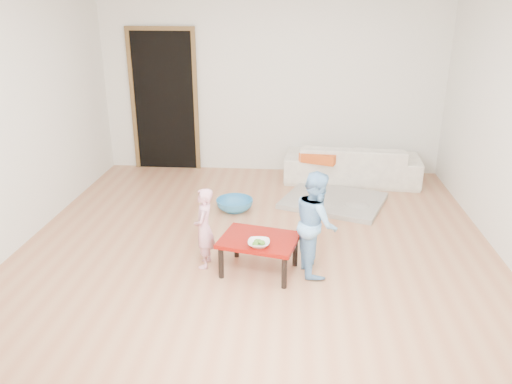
# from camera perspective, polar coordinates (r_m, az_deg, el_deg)

# --- Properties ---
(floor) EXTENTS (5.00, 5.00, 0.01)m
(floor) POSITION_cam_1_polar(r_m,az_deg,el_deg) (5.45, 0.18, -5.65)
(floor) COLOR #B4734D
(floor) RESTS_ON ground
(back_wall) EXTENTS (5.00, 0.02, 2.60)m
(back_wall) POSITION_cam_1_polar(r_m,az_deg,el_deg) (7.45, 1.77, 12.16)
(back_wall) COLOR white
(back_wall) RESTS_ON floor
(left_wall) EXTENTS (0.02, 5.00, 2.60)m
(left_wall) POSITION_cam_1_polar(r_m,az_deg,el_deg) (5.76, -25.68, 7.51)
(left_wall) COLOR white
(left_wall) RESTS_ON floor
(doorway) EXTENTS (1.02, 0.08, 2.11)m
(doorway) POSITION_cam_1_polar(r_m,az_deg,el_deg) (7.73, -10.39, 10.09)
(doorway) COLOR brown
(doorway) RESTS_ON back_wall
(sofa) EXTENTS (1.93, 0.87, 0.55)m
(sofa) POSITION_cam_1_polar(r_m,az_deg,el_deg) (7.28, 10.88, 3.29)
(sofa) COLOR white
(sofa) RESTS_ON floor
(cushion) EXTENTS (0.61, 0.58, 0.13)m
(cushion) POSITION_cam_1_polar(r_m,az_deg,el_deg) (7.02, 7.40, 4.14)
(cushion) COLOR #DB5318
(cushion) RESTS_ON sofa
(red_table) EXTENTS (0.81, 0.67, 0.35)m
(red_table) POSITION_cam_1_polar(r_m,az_deg,el_deg) (4.79, 0.34, -7.20)
(red_table) COLOR maroon
(red_table) RESTS_ON floor
(bowl) EXTENTS (0.20, 0.20, 0.05)m
(bowl) POSITION_cam_1_polar(r_m,az_deg,el_deg) (4.56, 0.33, -5.90)
(bowl) COLOR white
(bowl) RESTS_ON red_table
(broccoli) EXTENTS (0.12, 0.12, 0.06)m
(broccoli) POSITION_cam_1_polar(r_m,az_deg,el_deg) (4.56, 0.33, -5.86)
(broccoli) COLOR #2D5919
(broccoli) RESTS_ON red_table
(child_pink) EXTENTS (0.20, 0.30, 0.80)m
(child_pink) POSITION_cam_1_polar(r_m,az_deg,el_deg) (4.82, -5.96, -4.13)
(child_pink) COLOR #E36789
(child_pink) RESTS_ON floor
(child_blue) EXTENTS (0.48, 0.56, 1.00)m
(child_blue) POSITION_cam_1_polar(r_m,az_deg,el_deg) (4.70, 6.86, -3.51)
(child_blue) COLOR #629BE4
(child_blue) RESTS_ON floor
(basin) EXTENTS (0.46, 0.46, 0.14)m
(basin) POSITION_cam_1_polar(r_m,az_deg,el_deg) (6.21, -2.45, -1.47)
(basin) COLOR teal
(basin) RESTS_ON floor
(blanket) EXTENTS (1.48, 1.36, 0.06)m
(blanket) POSITION_cam_1_polar(r_m,az_deg,el_deg) (6.52, 8.85, -0.97)
(blanket) COLOR #ABA397
(blanket) RESTS_ON floor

